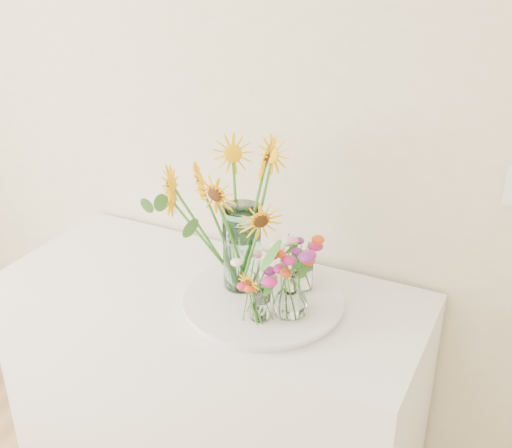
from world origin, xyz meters
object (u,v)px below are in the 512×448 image
object	(u,v)px
small_vase_a	(260,304)
small_vase_c	(302,272)
tray	(263,302)
counter	(215,395)
mason_jar	(242,248)
small_vase_b	(290,295)

from	to	relation	value
small_vase_a	small_vase_c	distance (m)	0.22
tray	small_vase_a	world-z (taller)	small_vase_a
counter	mason_jar	size ratio (longest dim) A/B	5.04
tray	small_vase_c	world-z (taller)	small_vase_c
tray	mason_jar	xyz separation A→B (m)	(-0.09, 0.04, 0.15)
mason_jar	tray	bearing A→B (deg)	-22.95
counter	small_vase_c	bearing A→B (deg)	17.74
small_vase_a	small_vase_b	world-z (taller)	small_vase_b
small_vase_b	small_vase_c	xyz separation A→B (m)	(-0.03, 0.16, -0.01)
mason_jar	small_vase_b	world-z (taller)	mason_jar
small_vase_a	small_vase_b	xyz separation A→B (m)	(0.07, 0.05, 0.02)
mason_jar	small_vase_b	distance (m)	0.23
mason_jar	small_vase_a	bearing A→B (deg)	-46.94
small_vase_b	counter	bearing A→B (deg)	167.55
mason_jar	small_vase_c	world-z (taller)	mason_jar
small_vase_a	small_vase_c	xyz separation A→B (m)	(0.04, 0.21, 0.01)
mason_jar	small_vase_c	size ratio (longest dim) A/B	2.31
counter	small_vase_b	size ratio (longest dim) A/B	9.38
small_vase_c	small_vase_b	bearing A→B (deg)	-79.85
small_vase_b	small_vase_a	bearing A→B (deg)	-144.23
counter	tray	xyz separation A→B (m)	(0.20, -0.02, 0.46)
small_vase_a	mason_jar	bearing A→B (deg)	133.06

